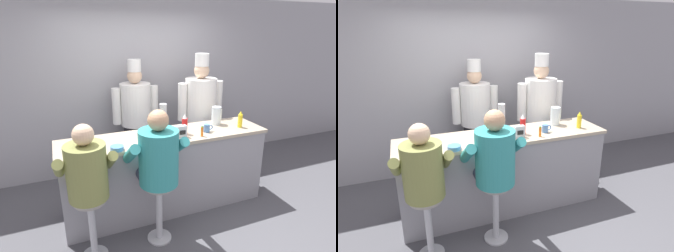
# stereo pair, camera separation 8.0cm
# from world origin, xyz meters

# --- Properties ---
(ground_plane) EXTENTS (20.00, 20.00, 0.00)m
(ground_plane) POSITION_xyz_m (0.00, 0.00, 0.00)
(ground_plane) COLOR #4C4C51
(wall_back) EXTENTS (10.00, 0.06, 2.70)m
(wall_back) POSITION_xyz_m (0.00, 1.63, 1.35)
(wall_back) COLOR #99999E
(wall_back) RESTS_ON ground_plane
(diner_counter) EXTENTS (2.56, 0.62, 1.00)m
(diner_counter) POSITION_xyz_m (0.00, 0.31, 0.50)
(diner_counter) COLOR gray
(diner_counter) RESTS_ON ground_plane
(ketchup_bottle_red) EXTENTS (0.07, 0.07, 0.25)m
(ketchup_bottle_red) POSITION_xyz_m (0.23, 0.26, 1.11)
(ketchup_bottle_red) COLOR red
(ketchup_bottle_red) RESTS_ON diner_counter
(mustard_bottle_yellow) EXTENTS (0.06, 0.06, 0.22)m
(mustard_bottle_yellow) POSITION_xyz_m (1.00, 0.21, 1.10)
(mustard_bottle_yellow) COLOR yellow
(mustard_bottle_yellow) RESTS_ON diner_counter
(hot_sauce_bottle_orange) EXTENTS (0.03, 0.03, 0.12)m
(hot_sauce_bottle_orange) POSITION_xyz_m (0.38, 0.10, 1.06)
(hot_sauce_bottle_orange) COLOR orange
(hot_sauce_bottle_orange) RESTS_ON diner_counter
(water_pitcher_clear) EXTENTS (0.15, 0.13, 0.24)m
(water_pitcher_clear) POSITION_xyz_m (0.78, 0.44, 1.12)
(water_pitcher_clear) COLOR silver
(water_pitcher_clear) RESTS_ON diner_counter
(breakfast_plate) EXTENTS (0.23, 0.23, 0.05)m
(breakfast_plate) POSITION_xyz_m (-0.19, 0.17, 1.01)
(breakfast_plate) COLOR white
(breakfast_plate) RESTS_ON diner_counter
(cereal_bowl) EXTENTS (0.14, 0.14, 0.05)m
(cereal_bowl) POSITION_xyz_m (-0.65, 0.07, 1.02)
(cereal_bowl) COLOR #4C7FB7
(cereal_bowl) RESTS_ON diner_counter
(coffee_mug_blue) EXTENTS (0.13, 0.08, 0.10)m
(coffee_mug_blue) POSITION_xyz_m (0.51, 0.22, 1.05)
(coffee_mug_blue) COLOR #4C7AB2
(coffee_mug_blue) RESTS_ON diner_counter
(cup_stack_steel) EXTENTS (0.09, 0.09, 0.34)m
(cup_stack_steel) POSITION_xyz_m (0.04, 0.50, 1.17)
(cup_stack_steel) COLOR #B7BABF
(cup_stack_steel) RESTS_ON diner_counter
(napkin_dispenser_chrome) EXTENTS (0.12, 0.07, 0.14)m
(napkin_dispenser_chrome) POSITION_xyz_m (0.14, 0.16, 1.07)
(napkin_dispenser_chrome) COLOR silver
(napkin_dispenser_chrome) RESTS_ON diner_counter
(diner_seated_olive) EXTENTS (0.57, 0.56, 1.42)m
(diner_seated_olive) POSITION_xyz_m (-1.00, -0.21, 0.91)
(diner_seated_olive) COLOR #B2B5BA
(diner_seated_olive) RESTS_ON ground_plane
(diner_seated_teal) EXTENTS (0.62, 0.61, 1.48)m
(diner_seated_teal) POSITION_xyz_m (-0.30, -0.20, 0.94)
(diner_seated_teal) COLOR #B2B5BA
(diner_seated_teal) RESTS_ON ground_plane
(cook_in_whites_near) EXTENTS (0.71, 0.45, 1.81)m
(cook_in_whites_near) POSITION_xyz_m (-0.09, 1.31, 0.99)
(cook_in_whites_near) COLOR #232328
(cook_in_whites_near) RESTS_ON ground_plane
(cook_in_whites_far) EXTENTS (0.74, 0.47, 1.89)m
(cook_in_whites_far) POSITION_xyz_m (0.84, 1.00, 1.04)
(cook_in_whites_far) COLOR #232328
(cook_in_whites_far) RESTS_ON ground_plane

